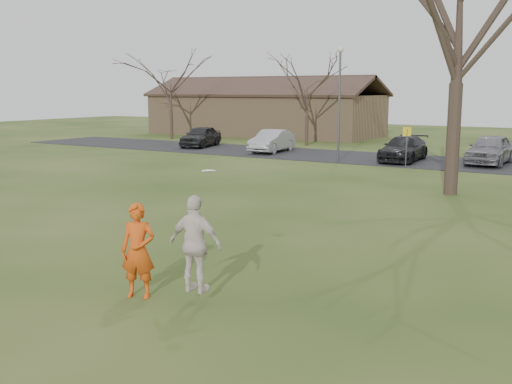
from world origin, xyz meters
TOP-DOWN VIEW (x-y plane):
  - ground at (0.00, 0.00)m, footprint 120.00×120.00m
  - parking_strip at (0.00, 25.00)m, footprint 62.00×6.50m
  - player_defender at (-0.19, -0.01)m, footprint 0.79×0.67m
  - car_0 at (-17.71, 25.52)m, footprint 2.59×4.51m
  - car_1 at (-11.64, 24.94)m, footprint 1.90×4.42m
  - car_3 at (-2.95, 24.51)m, footprint 2.11×4.76m
  - car_4 at (1.44, 25.52)m, footprint 1.99×4.72m
  - catching_play at (0.99, 0.27)m, footprint 1.12×0.64m
  - building at (-20.00, 38.00)m, footprint 20.60×8.50m
  - lamp_post at (-6.00, 22.50)m, footprint 0.34×0.34m
  - sign_yellow at (-2.00, 22.00)m, footprint 0.35×0.35m
  - big_tree at (2.00, 15.00)m, footprint 9.00×9.00m

SIDE VIEW (x-z plane):
  - ground at x=0.00m, z-range 0.00..0.00m
  - parking_strip at x=0.00m, z-range 0.00..0.04m
  - car_3 at x=-2.95m, z-range 0.04..1.40m
  - car_1 at x=-11.64m, z-range 0.04..1.46m
  - car_0 at x=-17.71m, z-range 0.04..1.49m
  - car_4 at x=1.44m, z-range 0.04..1.63m
  - player_defender at x=-0.19m, z-range 0.00..1.84m
  - catching_play at x=0.99m, z-range -0.01..2.31m
  - sign_yellow at x=-2.00m, z-range 0.41..2.49m
  - building at x=-20.00m, z-range -0.64..4.50m
  - lamp_post at x=-6.00m, z-range 0.83..7.10m
  - big_tree at x=2.00m, z-range 0.00..14.00m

